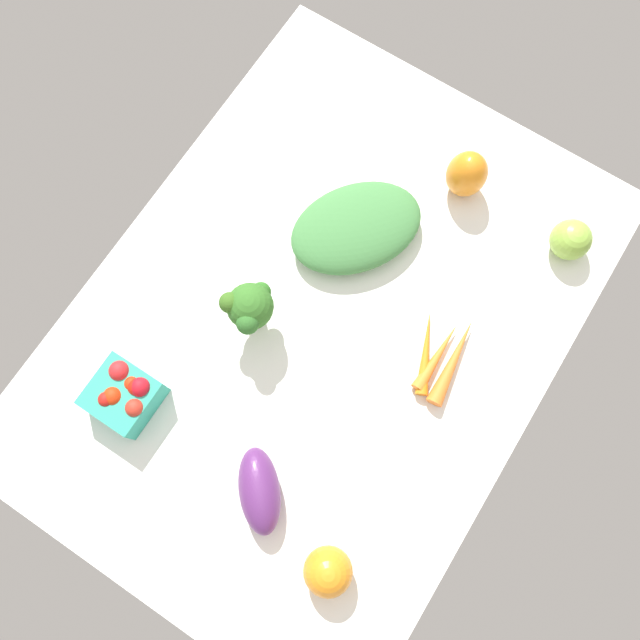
# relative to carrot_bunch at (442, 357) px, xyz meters

# --- Properties ---
(tablecloth) EXTENTS (1.04, 0.76, 0.02)m
(tablecloth) POSITION_rel_carrot_bunch_xyz_m (-0.06, 0.20, -0.02)
(tablecloth) COLOR white
(tablecloth) RESTS_ON ground
(carrot_bunch) EXTENTS (0.16, 0.11, 0.03)m
(carrot_bunch) POSITION_rel_carrot_bunch_xyz_m (0.00, 0.00, 0.00)
(carrot_bunch) COLOR orange
(carrot_bunch) RESTS_ON tablecloth
(berry_basket) EXTENTS (0.10, 0.10, 0.08)m
(berry_basket) POSITION_rel_carrot_bunch_xyz_m (-0.33, 0.40, 0.03)
(berry_basket) COLOR teal
(berry_basket) RESTS_ON tablecloth
(eggplant) EXTENTS (0.14, 0.14, 0.06)m
(eggplant) POSITION_rel_carrot_bunch_xyz_m (-0.34, 0.13, 0.02)
(eggplant) COLOR #5C2A69
(eggplant) RESTS_ON tablecloth
(heirloom_tomato_orange) EXTENTS (0.08, 0.08, 0.08)m
(heirloom_tomato_orange) POSITION_rel_carrot_bunch_xyz_m (-0.38, -0.02, 0.03)
(heirloom_tomato_orange) COLOR orange
(heirloom_tomato_orange) RESTS_ON tablecloth
(broccoli_head) EXTENTS (0.09, 0.08, 0.12)m
(broccoli_head) POSITION_rel_carrot_bunch_xyz_m (-0.11, 0.30, 0.07)
(broccoli_head) COLOR #96C588
(broccoli_head) RESTS_ON tablecloth
(leafy_greens_clump) EXTENTS (0.28, 0.27, 0.06)m
(leafy_greens_clump) POSITION_rel_carrot_bunch_xyz_m (0.11, 0.24, 0.02)
(leafy_greens_clump) COLOR #428142
(leafy_greens_clump) RESTS_ON tablecloth
(bell_pepper_orange) EXTENTS (0.08, 0.08, 0.10)m
(bell_pepper_orange) POSITION_rel_carrot_bunch_xyz_m (0.29, 0.13, 0.04)
(bell_pepper_orange) COLOR orange
(bell_pepper_orange) RESTS_ON tablecloth
(heirloom_tomato_green) EXTENTS (0.07, 0.07, 0.07)m
(heirloom_tomato_green) POSITION_rel_carrot_bunch_xyz_m (0.29, -0.08, 0.02)
(heirloom_tomato_green) COLOR #8EBD43
(heirloom_tomato_green) RESTS_ON tablecloth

